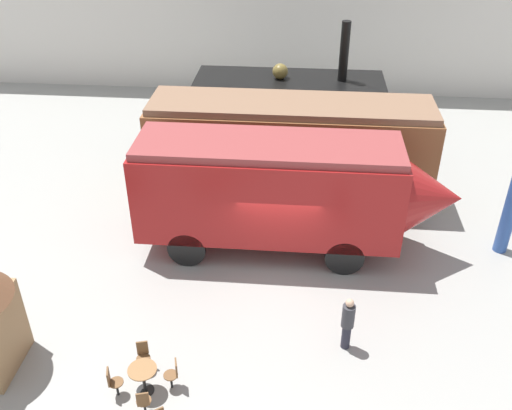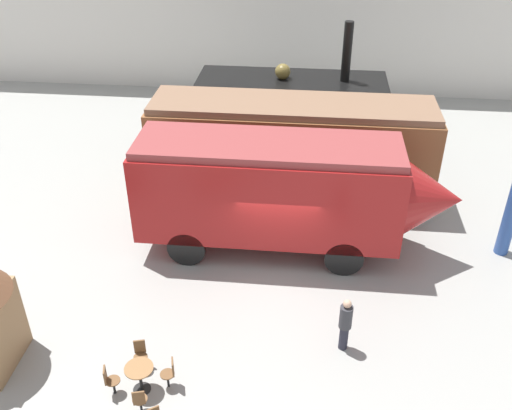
{
  "view_description": "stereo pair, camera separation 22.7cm",
  "coord_description": "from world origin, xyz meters",
  "px_view_note": "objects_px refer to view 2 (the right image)",
  "views": [
    {
      "loc": [
        0.57,
        -14.4,
        11.37
      ],
      "look_at": [
        -0.78,
        1.0,
        1.6
      ],
      "focal_mm": 40.0,
      "sensor_mm": 36.0,
      "label": 1
    },
    {
      "loc": [
        0.8,
        -14.37,
        11.37
      ],
      "look_at": [
        -0.78,
        1.0,
        1.6
      ],
      "focal_mm": 40.0,
      "sensor_mm": 36.0,
      "label": 2
    }
  ],
  "objects_px": {
    "streamlined_locomotive": "(291,189)",
    "cafe_chair_0": "(139,400)",
    "visitor_person": "(345,323)",
    "steam_locomotive": "(291,108)",
    "cafe_table_near": "(140,374)",
    "passenger_coach_wooden": "(291,144)"
  },
  "relations": [
    {
      "from": "cafe_table_near",
      "to": "cafe_chair_0",
      "type": "distance_m",
      "value": 0.73
    },
    {
      "from": "streamlined_locomotive",
      "to": "cafe_chair_0",
      "type": "height_order",
      "value": "streamlined_locomotive"
    },
    {
      "from": "passenger_coach_wooden",
      "to": "cafe_chair_0",
      "type": "height_order",
      "value": "passenger_coach_wooden"
    },
    {
      "from": "cafe_table_near",
      "to": "cafe_chair_0",
      "type": "bearing_deg",
      "value": -75.11
    },
    {
      "from": "steam_locomotive",
      "to": "visitor_person",
      "type": "distance_m",
      "value": 11.78
    },
    {
      "from": "cafe_table_near",
      "to": "visitor_person",
      "type": "height_order",
      "value": "visitor_person"
    },
    {
      "from": "steam_locomotive",
      "to": "cafe_chair_0",
      "type": "bearing_deg",
      "value": -101.02
    },
    {
      "from": "steam_locomotive",
      "to": "cafe_chair_0",
      "type": "distance_m",
      "value": 14.51
    },
    {
      "from": "cafe_chair_0",
      "to": "visitor_person",
      "type": "relative_size",
      "value": 0.52
    },
    {
      "from": "steam_locomotive",
      "to": "streamlined_locomotive",
      "type": "xyz_separation_m",
      "value": [
        0.35,
        -7.25,
        0.31
      ]
    },
    {
      "from": "passenger_coach_wooden",
      "to": "cafe_table_near",
      "type": "bearing_deg",
      "value": -108.07
    },
    {
      "from": "cafe_table_near",
      "to": "steam_locomotive",
      "type": "bearing_deg",
      "value": 77.66
    },
    {
      "from": "streamlined_locomotive",
      "to": "visitor_person",
      "type": "height_order",
      "value": "streamlined_locomotive"
    },
    {
      "from": "steam_locomotive",
      "to": "streamlined_locomotive",
      "type": "bearing_deg",
      "value": -87.22
    },
    {
      "from": "steam_locomotive",
      "to": "cafe_table_near",
      "type": "distance_m",
      "value": 13.86
    },
    {
      "from": "streamlined_locomotive",
      "to": "visitor_person",
      "type": "relative_size",
      "value": 6.08
    },
    {
      "from": "steam_locomotive",
      "to": "cafe_chair_0",
      "type": "xyz_separation_m",
      "value": [
        -2.76,
        -14.17,
        -1.47
      ]
    },
    {
      "from": "visitor_person",
      "to": "streamlined_locomotive",
      "type": "bearing_deg",
      "value": 111.16
    },
    {
      "from": "passenger_coach_wooden",
      "to": "streamlined_locomotive",
      "type": "xyz_separation_m",
      "value": [
        0.16,
        -3.4,
        0.1
      ]
    },
    {
      "from": "cafe_table_near",
      "to": "visitor_person",
      "type": "relative_size",
      "value": 0.47
    },
    {
      "from": "cafe_chair_0",
      "to": "steam_locomotive",
      "type": "bearing_deg",
      "value": -25.91
    },
    {
      "from": "visitor_person",
      "to": "passenger_coach_wooden",
      "type": "bearing_deg",
      "value": 103.32
    }
  ]
}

